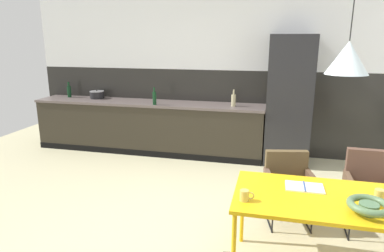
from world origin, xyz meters
The scene contains 17 objects.
ground_plane centered at (0.00, 0.00, 0.00)m, with size 9.57×9.57×0.00m, color #BFB88F.
back_wall_splashback_dark centered at (0.00, 2.91, 0.71)m, with size 7.36×0.12×1.43m, color #252421.
back_wall_panel_upper centered at (0.00, 2.91, 2.14)m, with size 7.36×0.12×1.43m, color silver.
kitchen_counter centered at (-1.54, 2.55, 0.44)m, with size 4.02×0.63×0.89m.
refrigerator_column centered at (0.81, 2.55, 1.00)m, with size 0.67×0.60×2.00m, color #232326.
dining_table centered at (1.07, -0.21, 0.68)m, with size 1.53×0.80×0.73m.
armchair_far_side centered at (1.58, 0.68, 0.53)m, with size 0.50×0.48×0.83m.
armchair_corner_seat centered at (0.78, 0.68, 0.48)m, with size 0.57×0.56×0.76m.
fruit_bowl centered at (1.28, -0.41, 0.78)m, with size 0.30×0.30×0.09m.
open_book centered at (0.87, -0.07, 0.73)m, with size 0.31×0.21×0.02m.
mug_dark_espresso centered at (0.40, -0.42, 0.77)m, with size 0.11×0.07×0.09m.
mug_tall_blue centered at (1.40, -0.21, 0.78)m, with size 0.12×0.07×0.10m.
cooking_pot centered at (-2.55, 2.67, 0.95)m, with size 0.26×0.26×0.16m.
bottle_vinegar_dark centered at (-3.12, 2.67, 1.00)m, with size 0.07×0.07×0.28m.
bottle_wine_green centered at (-1.32, 2.34, 1.00)m, with size 0.06×0.06×0.29m.
bottle_spice_small centered at (-0.04, 2.51, 0.99)m, with size 0.07×0.07×0.27m.
pendant_lamp_over_table_near centered at (1.07, -0.18, 1.80)m, with size 0.30×0.30×1.12m.
Camera 1 is at (0.57, -2.82, 1.93)m, focal length 31.49 mm.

